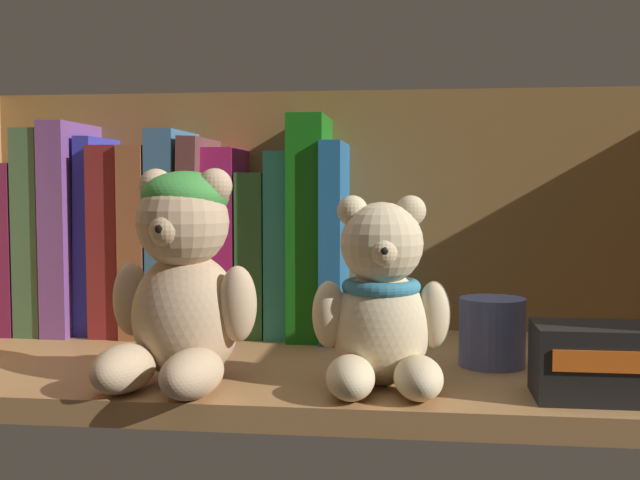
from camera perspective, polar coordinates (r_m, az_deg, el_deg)
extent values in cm
cube|color=#9E7042|center=(72.24, 0.17, -9.33)|extent=(77.55, 31.46, 2.00)
cube|color=brown|center=(86.63, 1.47, 1.49)|extent=(79.95, 1.20, 27.77)
cube|color=brown|center=(93.82, -21.36, -0.96)|extent=(2.20, 10.97, 16.05)
cube|color=maroon|center=(92.65, -20.08, -0.42)|extent=(2.14, 13.61, 17.86)
cube|color=#3D5E3D|center=(91.36, -18.63, 0.67)|extent=(2.76, 13.48, 21.40)
cube|color=#6C3F81|center=(90.10, -16.93, 0.89)|extent=(2.76, 13.97, 22.11)
cube|color=#2C319D|center=(89.17, -15.49, 0.40)|extent=(2.12, 10.60, 20.65)
cube|color=maroon|center=(88.22, -13.90, 0.07)|extent=(3.14, 12.91, 19.63)
cube|color=brown|center=(87.17, -12.00, 0.05)|extent=(2.62, 13.68, 19.60)
cube|color=#36628B|center=(86.20, -10.15, 0.56)|extent=(2.90, 13.49, 21.20)
cube|color=brown|center=(85.48, -8.46, 0.30)|extent=(2.57, 13.78, 20.50)
cube|color=#A71D5F|center=(84.81, -6.63, -0.06)|extent=(3.23, 10.09, 19.41)
cube|color=#326431|center=(84.20, -4.50, -0.94)|extent=(2.79, 10.00, 16.88)
cube|color=teal|center=(83.62, -2.68, -0.24)|extent=(2.23, 10.57, 18.99)
cube|color=#146312|center=(83.04, -0.57, 0.99)|extent=(3.56, 12.89, 22.63)
cube|color=#1E5C95|center=(82.77, 1.51, 0.04)|extent=(2.11, 14.21, 19.93)
ellipsoid|color=tan|center=(64.37, -9.57, -5.45)|extent=(8.75, 8.03, 10.29)
sphere|color=tan|center=(63.13, -9.86, 1.28)|extent=(7.32, 7.32, 7.32)
sphere|color=tan|center=(64.71, -11.71, 3.84)|extent=(2.74, 2.74, 2.74)
sphere|color=tan|center=(62.42, -7.57, 3.89)|extent=(2.74, 2.74, 2.74)
sphere|color=tan|center=(60.85, -10.95, 0.75)|extent=(2.74, 2.74, 2.74)
sphere|color=black|center=(60.00, -11.38, 0.77)|extent=(0.96, 0.96, 0.96)
ellipsoid|color=tan|center=(62.14, -13.94, -8.96)|extent=(5.23, 7.46, 3.66)
ellipsoid|color=tan|center=(59.50, -9.19, -9.48)|extent=(5.23, 7.46, 3.66)
ellipsoid|color=tan|center=(65.92, -13.40, -4.15)|extent=(3.44, 3.44, 5.95)
ellipsoid|color=tan|center=(61.80, -5.94, -4.60)|extent=(3.44, 3.44, 5.95)
ellipsoid|color=#3A8A39|center=(63.53, -9.67, 3.11)|extent=(6.95, 6.95, 4.02)
ellipsoid|color=beige|center=(62.31, 4.40, -6.31)|extent=(7.66, 7.03, 9.01)
sphere|color=beige|center=(61.03, 4.46, -0.25)|extent=(6.41, 6.41, 6.41)
sphere|color=beige|center=(61.25, 2.35, 2.11)|extent=(2.40, 2.40, 2.40)
sphere|color=beige|center=(61.53, 6.53, 2.10)|extent=(2.40, 2.40, 2.40)
sphere|color=beige|center=(58.80, 4.60, -0.79)|extent=(2.40, 2.40, 2.40)
sphere|color=black|center=(57.96, 4.65, -0.79)|extent=(0.84, 0.84, 0.84)
ellipsoid|color=beige|center=(58.62, 2.20, -9.86)|extent=(4.23, 6.36, 3.20)
ellipsoid|color=beige|center=(58.95, 7.09, -9.81)|extent=(4.23, 6.36, 3.20)
ellipsoid|color=beige|center=(61.56, 0.65, -5.36)|extent=(2.87, 2.87, 5.21)
ellipsoid|color=beige|center=(62.06, 8.19, -5.33)|extent=(2.87, 2.87, 5.21)
torus|color=teal|center=(61.82, 4.42, -3.35)|extent=(6.15, 6.15, 1.15)
cylinder|color=#4C5B99|center=(70.41, 12.28, -6.48)|extent=(5.69, 5.69, 5.91)
cube|color=black|center=(62.15, 20.37, -8.25)|extent=(11.42, 5.91, 5.44)
cube|color=orange|center=(59.13, 21.07, -8.22)|extent=(9.71, 0.16, 1.52)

